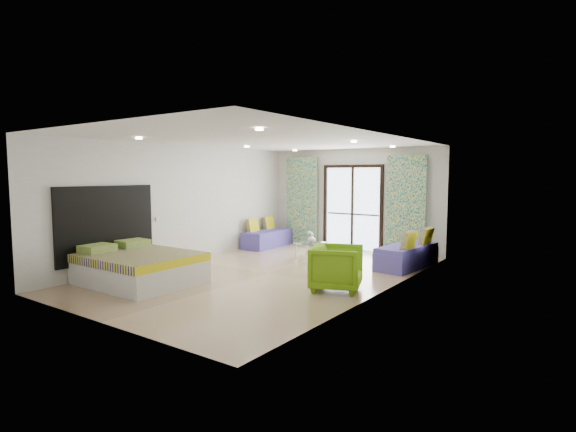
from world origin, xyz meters
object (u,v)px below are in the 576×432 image
Objects in this scene: daybed_left at (267,238)px; daybed_right at (408,255)px; armchair at (337,266)px; bed at (139,267)px; coffee_table at (310,244)px.

daybed_left is 0.92× the size of daybed_right.
bed is at bearing 96.72° from armchair.
bed is 3.67m from armchair.
daybed_right reaches higher than coffee_table.
bed is 4.12m from coffee_table.
coffee_table is at bearing -25.30° from daybed_left.
armchair reaches higher than bed.
daybed_left reaches higher than coffee_table.
daybed_left is (-0.64, 4.70, -0.04)m from bed.
daybed_right is (3.59, 4.24, -0.03)m from bed.
daybed_right is (4.23, -0.46, 0.02)m from daybed_left.
coffee_table is (1.94, -0.79, 0.09)m from daybed_left.
coffee_table is 2.97m from armchair.
daybed_left is 4.94m from armchair.
daybed_left is 1.94× the size of armchair.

